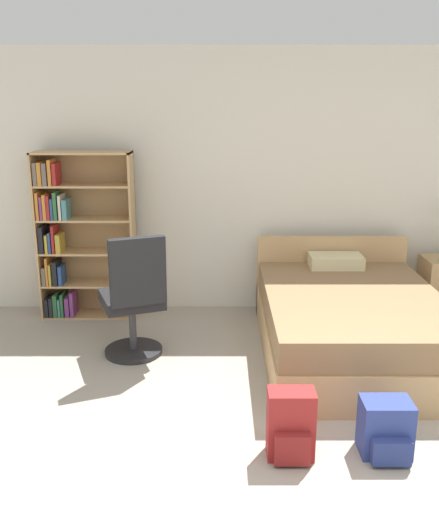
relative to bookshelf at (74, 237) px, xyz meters
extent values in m
cube|color=silver|center=(1.86, 0.26, 0.49)|extent=(9.00, 0.06, 2.60)
cube|color=tan|center=(-0.33, -0.01, 0.01)|extent=(0.02, 0.31, 1.64)
cube|color=tan|center=(0.58, -0.01, 0.01)|extent=(0.02, 0.31, 1.64)
cube|color=#A48256|center=(0.12, 0.14, 0.01)|extent=(0.93, 0.01, 1.64)
cube|color=tan|center=(0.12, -0.01, -0.80)|extent=(0.89, 0.29, 0.02)
cube|color=black|center=(-0.29, -0.06, -0.70)|extent=(0.04, 0.18, 0.18)
cube|color=black|center=(-0.25, -0.06, -0.69)|extent=(0.04, 0.19, 0.20)
cube|color=#2D6638|center=(-0.21, -0.05, -0.68)|extent=(0.04, 0.19, 0.23)
cube|color=teal|center=(-0.17, -0.03, -0.70)|extent=(0.02, 0.24, 0.18)
cube|color=#2D6638|center=(-0.14, -0.04, -0.67)|extent=(0.03, 0.23, 0.23)
cube|color=#7A387F|center=(-0.09, -0.06, -0.69)|extent=(0.04, 0.19, 0.20)
cube|color=#7A387F|center=(-0.04, -0.05, -0.67)|extent=(0.03, 0.20, 0.25)
cube|color=tan|center=(0.12, -0.01, -0.47)|extent=(0.89, 0.29, 0.02)
cube|color=#665B51|center=(-0.29, -0.04, -0.37)|extent=(0.04, 0.21, 0.18)
cube|color=orange|center=(-0.26, -0.04, -0.32)|extent=(0.02, 0.22, 0.28)
cube|color=gold|center=(-0.23, -0.03, -0.36)|extent=(0.02, 0.23, 0.21)
cube|color=black|center=(-0.18, -0.04, -0.34)|extent=(0.04, 0.22, 0.24)
cube|color=navy|center=(-0.13, -0.06, -0.37)|extent=(0.03, 0.18, 0.19)
cube|color=tan|center=(0.12, -0.01, -0.15)|extent=(0.89, 0.29, 0.02)
cube|color=black|center=(-0.29, -0.03, -0.01)|extent=(0.04, 0.24, 0.26)
cube|color=gold|center=(-0.24, -0.06, -0.05)|extent=(0.03, 0.18, 0.18)
cube|color=navy|center=(-0.21, -0.03, -0.04)|extent=(0.02, 0.24, 0.20)
cube|color=maroon|center=(-0.18, -0.04, 0.00)|extent=(0.02, 0.22, 0.27)
cube|color=gold|center=(-0.13, -0.05, -0.04)|extent=(0.04, 0.20, 0.18)
cube|color=tan|center=(0.12, -0.01, 0.18)|extent=(0.89, 0.29, 0.02)
cube|color=orange|center=(-0.30, -0.03, 0.32)|extent=(0.03, 0.24, 0.26)
cube|color=#7A387F|center=(-0.26, -0.06, 0.30)|extent=(0.02, 0.18, 0.22)
cube|color=orange|center=(-0.23, -0.07, 0.31)|extent=(0.03, 0.17, 0.24)
cube|color=maroon|center=(-0.20, -0.03, 0.31)|extent=(0.03, 0.24, 0.24)
cube|color=navy|center=(-0.16, -0.05, 0.29)|extent=(0.02, 0.21, 0.20)
cube|color=#2D6638|center=(-0.13, -0.05, 0.32)|extent=(0.03, 0.21, 0.26)
cube|color=beige|center=(-0.09, -0.04, 0.31)|extent=(0.02, 0.22, 0.24)
cube|color=teal|center=(-0.04, -0.05, 0.29)|extent=(0.04, 0.20, 0.19)
cube|color=tan|center=(0.12, -0.01, 0.51)|extent=(0.89, 0.29, 0.02)
cube|color=#665B51|center=(-0.29, -0.04, 0.62)|extent=(0.03, 0.23, 0.21)
cube|color=orange|center=(-0.25, -0.05, 0.63)|extent=(0.04, 0.20, 0.22)
cube|color=#665B51|center=(-0.21, -0.05, 0.62)|extent=(0.04, 0.21, 0.21)
cube|color=orange|center=(-0.16, -0.05, 0.64)|extent=(0.03, 0.20, 0.24)
cube|color=maroon|center=(-0.12, -0.05, 0.62)|extent=(0.03, 0.21, 0.21)
cube|color=tan|center=(0.12, -0.01, 0.81)|extent=(0.93, 0.31, 0.02)
cube|color=tan|center=(2.53, -0.96, -0.65)|extent=(1.47, 2.04, 0.32)
cube|color=olive|center=(2.53, -0.96, -0.37)|extent=(1.44, 2.00, 0.24)
cube|color=tan|center=(2.53, 0.03, -0.41)|extent=(1.47, 0.08, 0.81)
cube|color=beige|center=(2.53, -0.18, -0.19)|extent=(0.50, 0.30, 0.12)
cylinder|color=#232326|center=(0.68, -0.91, -0.79)|extent=(0.49, 0.49, 0.04)
cylinder|color=#333338|center=(0.68, -0.91, -0.57)|extent=(0.06, 0.06, 0.40)
cube|color=black|center=(0.68, -0.91, -0.32)|extent=(0.62, 0.62, 0.10)
cube|color=black|center=(0.78, -1.17, 0.00)|extent=(0.44, 0.23, 0.54)
cube|color=navy|center=(2.43, -2.34, -0.64)|extent=(0.30, 0.22, 0.35)
cube|color=navy|center=(2.43, -2.48, -0.71)|extent=(0.23, 0.08, 0.16)
cube|color=maroon|center=(1.85, -2.37, -0.59)|extent=(0.28, 0.17, 0.43)
cube|color=maroon|center=(1.85, -2.48, -0.69)|extent=(0.22, 0.06, 0.20)
camera|label=1|loc=(1.42, -5.42, 1.30)|focal=40.00mm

